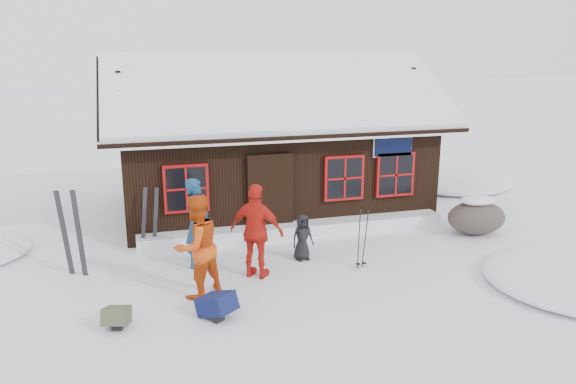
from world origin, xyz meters
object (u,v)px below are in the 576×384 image
skier_orange_left (197,246)px  backpack_blue (217,308)px  boulder (476,216)px  skier_crouched (302,237)px  ski_poles (362,240)px  backpack_olive (117,319)px  skier_teal (197,223)px  skier_orange_right (257,231)px

skier_orange_left → backpack_blue: bearing=71.2°
boulder → skier_crouched: bearing=-173.7°
backpack_blue → ski_poles: bearing=-13.2°
skier_crouched → skier_orange_left: bearing=-164.0°
backpack_olive → skier_crouched: bearing=42.0°
ski_poles → backpack_blue: (-3.29, -1.42, -0.45)m
boulder → ski_poles: bearing=-160.5°
skier_crouched → ski_poles: (1.07, -0.76, 0.10)m
skier_orange_left → boulder: (7.10, 1.74, -0.54)m
backpack_olive → backpack_blue: bearing=10.2°
boulder → backpack_olive: boulder is taller
skier_teal → boulder: 6.94m
backpack_blue → backpack_olive: backpack_blue is taller
skier_teal → skier_crouched: bearing=-61.5°
skier_orange_right → backpack_blue: (-1.06, -1.53, -0.80)m
boulder → backpack_blue: size_ratio=2.43×
skier_teal → skier_crouched: skier_teal is taller
skier_crouched → backpack_blue: skier_crouched is taller
skier_teal → ski_poles: bearing=-72.0°
skier_orange_left → skier_orange_right: bearing=174.5°
skier_orange_left → boulder: 7.33m
backpack_blue → skier_crouched: bearing=7.9°
skier_orange_left → skier_crouched: (2.41, 1.22, -0.47)m
backpack_olive → skier_teal: bearing=68.6°
boulder → backpack_blue: (-6.91, -2.70, -0.27)m
skier_orange_right → skier_crouched: size_ratio=1.89×
skier_orange_left → boulder: skier_orange_left is taller
skier_teal → backpack_olive: skier_teal is taller
backpack_blue → backpack_olive: bearing=139.7°
backpack_blue → backpack_olive: size_ratio=1.19×
skier_orange_right → boulder: size_ratio=1.31×
skier_teal → skier_orange_right: bearing=-95.3°
backpack_olive → skier_orange_left: bearing=43.9°
backpack_olive → skier_orange_right: bearing=41.5°
skier_teal → skier_orange_right: (1.07, -0.91, 0.01)m
skier_orange_left → backpack_blue: size_ratio=3.22×
boulder → backpack_blue: boulder is taller
skier_teal → skier_crouched: (2.23, -0.26, -0.44)m
skier_teal → backpack_olive: size_ratio=3.74×
skier_teal → boulder: (6.92, 0.26, -0.52)m
skier_crouched → skier_orange_right: bearing=-161.5°
skier_teal → skier_orange_left: 1.50m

